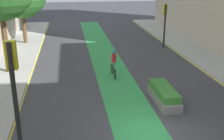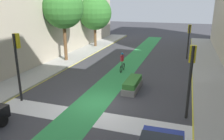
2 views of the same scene
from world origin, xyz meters
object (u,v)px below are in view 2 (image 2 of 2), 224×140
at_px(cyclist_in_lane, 122,62).
at_px(street_tree_far, 95,13).
at_px(street_tree_near, 63,8).
at_px(traffic_signal_near_right, 191,68).
at_px(median_planter, 132,85).
at_px(traffic_signal_far_right, 189,35).
at_px(traffic_signal_near_left, 17,55).

height_order(cyclist_in_lane, street_tree_far, street_tree_far).
bearing_deg(street_tree_near, traffic_signal_near_right, -35.14).
xyz_separation_m(traffic_signal_near_right, street_tree_far, (-13.08, 17.86, 1.89)).
bearing_deg(median_planter, traffic_signal_far_right, 71.60).
relative_size(traffic_signal_far_right, street_tree_near, 0.50).
bearing_deg(street_tree_far, cyclist_in_lane, -55.83).
height_order(traffic_signal_near_right, street_tree_far, street_tree_far).
relative_size(street_tree_near, street_tree_far, 1.10).
xyz_separation_m(street_tree_near, median_planter, (9.08, -6.00, -5.39)).
bearing_deg(traffic_signal_far_right, street_tree_far, 166.20).
bearing_deg(street_tree_far, traffic_signal_near_left, -82.90).
bearing_deg(traffic_signal_near_left, traffic_signal_far_right, 56.15).
relative_size(traffic_signal_near_left, street_tree_near, 0.58).
bearing_deg(street_tree_near, median_planter, -33.45).
height_order(traffic_signal_near_left, street_tree_far, street_tree_far).
bearing_deg(median_planter, traffic_signal_near_right, -38.72).
distance_m(traffic_signal_near_left, traffic_signal_far_right, 18.94).
relative_size(traffic_signal_far_right, median_planter, 1.31).
distance_m(street_tree_far, median_planter, 17.81).
bearing_deg(cyclist_in_lane, median_planter, -64.51).
relative_size(cyclist_in_lane, street_tree_near, 0.24).
bearing_deg(median_planter, cyclist_in_lane, 115.49).
bearing_deg(cyclist_in_lane, traffic_signal_near_right, -51.10).
bearing_deg(street_tree_far, street_tree_near, -89.98).
distance_m(traffic_signal_near_right, street_tree_far, 22.22).
bearing_deg(cyclist_in_lane, street_tree_far, 124.17).
distance_m(traffic_signal_near_right, traffic_signal_near_left, 10.78).
height_order(traffic_signal_near_right, traffic_signal_far_right, traffic_signal_near_right).
distance_m(cyclist_in_lane, median_planter, 4.78).
distance_m(traffic_signal_near_left, median_planter, 8.43).
bearing_deg(traffic_signal_far_right, street_tree_near, -156.96).
xyz_separation_m(traffic_signal_near_right, traffic_signal_near_left, (-10.73, -1.04, 0.20)).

